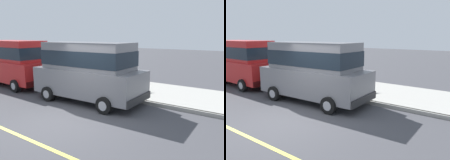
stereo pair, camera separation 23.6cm
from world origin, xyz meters
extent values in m
plane|color=#424247|center=(0.00, 0.00, 0.00)|extent=(80.00, 80.00, 0.00)
cube|color=gray|center=(3.20, 0.00, 0.07)|extent=(0.16, 64.00, 0.14)
cube|color=#A8A59E|center=(5.00, 0.00, 0.07)|extent=(3.60, 64.00, 0.14)
cube|color=#E0D64C|center=(-1.60, 0.00, 0.00)|extent=(0.12, 57.60, 0.01)
cube|color=slate|center=(2.14, 0.87, 0.87)|extent=(2.05, 4.86, 1.10)
cube|color=slate|center=(2.14, 0.87, 1.97)|extent=(1.79, 3.85, 1.10)
cube|color=#19232D|center=(2.14, 0.87, 1.89)|extent=(1.83, 3.89, 0.61)
cube|color=#252527|center=(2.06, 3.22, 0.46)|extent=(1.87, 0.26, 0.28)
cube|color=#252527|center=(2.21, -1.48, 0.46)|extent=(1.87, 0.26, 0.28)
cylinder|color=black|center=(1.14, 2.33, 0.32)|extent=(0.24, 0.65, 0.64)
cylinder|color=#9E9EA3|center=(1.14, 2.33, 0.32)|extent=(0.25, 0.36, 0.35)
cylinder|color=black|center=(3.04, 2.39, 0.32)|extent=(0.24, 0.65, 0.64)
cylinder|color=#9E9EA3|center=(3.04, 2.39, 0.32)|extent=(0.25, 0.36, 0.35)
cylinder|color=black|center=(1.24, -0.65, 0.32)|extent=(0.24, 0.65, 0.64)
cylinder|color=#9E9EA3|center=(1.24, -0.65, 0.32)|extent=(0.25, 0.36, 0.35)
cylinder|color=black|center=(3.14, -0.58, 0.32)|extent=(0.24, 0.65, 0.64)
cylinder|color=#9E9EA3|center=(3.14, -0.58, 0.32)|extent=(0.25, 0.36, 0.35)
cube|color=#EAEACC|center=(1.47, 3.23, 1.04)|extent=(0.28, 0.09, 0.14)
cube|color=#EAEACC|center=(2.65, 3.27, 1.04)|extent=(0.28, 0.09, 0.14)
cube|color=red|center=(2.17, 6.38, 0.87)|extent=(1.98, 4.83, 1.10)
cube|color=red|center=(2.17, 6.38, 1.97)|extent=(1.73, 3.83, 1.10)
cube|color=#19232D|center=(2.17, 6.38, 1.89)|extent=(1.77, 3.87, 0.61)
cube|color=#400A0A|center=(2.13, 4.03, 0.46)|extent=(1.86, 0.23, 0.28)
cylinder|color=black|center=(3.14, 7.85, 0.32)|extent=(0.23, 0.64, 0.64)
cylinder|color=#9E9EA3|center=(3.14, 7.85, 0.32)|extent=(0.25, 0.36, 0.35)
cylinder|color=black|center=(1.20, 4.91, 0.32)|extent=(0.23, 0.64, 0.64)
cylinder|color=#9E9EA3|center=(1.20, 4.91, 0.32)|extent=(0.25, 0.36, 0.35)
cylinder|color=black|center=(3.10, 4.88, 0.32)|extent=(0.23, 0.64, 0.64)
cylinder|color=#9E9EA3|center=(3.10, 4.88, 0.32)|extent=(0.25, 0.36, 0.35)
cube|color=#EAEACC|center=(2.80, 8.75, 1.04)|extent=(0.28, 0.08, 0.14)
ellipsoid|color=white|center=(4.44, -0.56, 0.42)|extent=(0.48, 0.35, 0.20)
cylinder|color=white|center=(4.30, -0.57, 0.23)|extent=(0.05, 0.05, 0.18)
cylinder|color=white|center=(4.34, -0.46, 0.23)|extent=(0.05, 0.05, 0.18)
cylinder|color=white|center=(4.55, -0.67, 0.23)|extent=(0.05, 0.05, 0.18)
cylinder|color=white|center=(4.59, -0.55, 0.23)|extent=(0.05, 0.05, 0.18)
sphere|color=white|center=(4.17, -0.46, 0.51)|extent=(0.17, 0.17, 0.17)
ellipsoid|color=gray|center=(4.09, -0.42, 0.49)|extent=(0.13, 0.11, 0.06)
cone|color=white|center=(4.17, -0.51, 0.59)|extent=(0.06, 0.06, 0.07)
cone|color=white|center=(4.20, -0.41, 0.59)|extent=(0.06, 0.06, 0.07)
cylinder|color=white|center=(4.69, -0.66, 0.48)|extent=(0.12, 0.08, 0.13)
cylinder|color=gold|center=(3.65, 1.57, 0.17)|extent=(0.24, 0.24, 0.06)
cylinder|color=gold|center=(3.65, 1.57, 0.47)|extent=(0.17, 0.17, 0.55)
sphere|color=gold|center=(3.65, 1.57, 0.79)|extent=(0.15, 0.15, 0.15)
cylinder|color=gold|center=(3.53, 1.57, 0.50)|extent=(0.10, 0.07, 0.07)
cylinder|color=gold|center=(3.77, 1.57, 0.50)|extent=(0.10, 0.07, 0.07)
camera|label=1|loc=(-4.94, -5.37, 2.80)|focal=36.08mm
camera|label=2|loc=(-4.80, -5.56, 2.80)|focal=36.08mm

